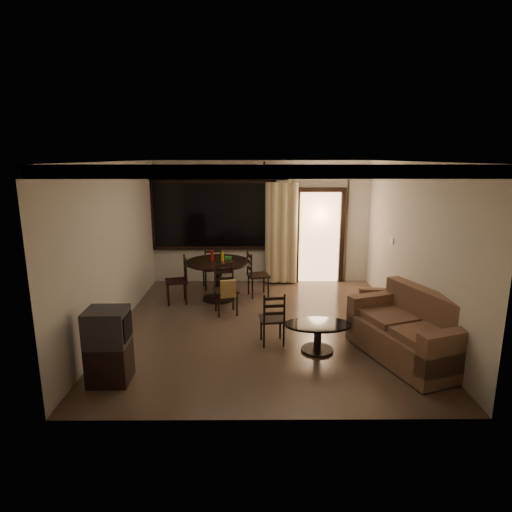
{
  "coord_description": "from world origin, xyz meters",
  "views": [
    {
      "loc": [
        -0.18,
        -6.99,
        2.87
      ],
      "look_at": [
        -0.13,
        0.2,
        1.2
      ],
      "focal_mm": 30.0,
      "sensor_mm": 36.0,
      "label": 1
    }
  ],
  "objects_px": {
    "dining_chair_south": "(226,298)",
    "tv_cabinet": "(109,346)",
    "dining_chair_north": "(212,276)",
    "dining_table": "(218,269)",
    "armchair": "(386,310)",
    "coffee_table": "(318,333)",
    "dining_chair_west": "(177,289)",
    "sofa": "(412,334)",
    "side_chair": "(272,328)",
    "dining_chair_east": "(258,283)"
  },
  "relations": [
    {
      "from": "dining_chair_south",
      "to": "tv_cabinet",
      "type": "relative_size",
      "value": 0.96
    },
    {
      "from": "dining_chair_north",
      "to": "tv_cabinet",
      "type": "distance_m",
      "value": 4.19
    },
    {
      "from": "dining_table",
      "to": "dining_chair_south",
      "type": "xyz_separation_m",
      "value": [
        0.21,
        -0.83,
        -0.33
      ]
    },
    {
      "from": "dining_chair_north",
      "to": "dining_chair_south",
      "type": "bearing_deg",
      "value": 90.0
    },
    {
      "from": "armchair",
      "to": "coffee_table",
      "type": "distance_m",
      "value": 1.59
    },
    {
      "from": "dining_chair_west",
      "to": "sofa",
      "type": "height_order",
      "value": "sofa"
    },
    {
      "from": "coffee_table",
      "to": "side_chair",
      "type": "bearing_deg",
      "value": 158.47
    },
    {
      "from": "dining_chair_east",
      "to": "coffee_table",
      "type": "relative_size",
      "value": 0.95
    },
    {
      "from": "dining_chair_east",
      "to": "armchair",
      "type": "height_order",
      "value": "dining_chair_east"
    },
    {
      "from": "tv_cabinet",
      "to": "side_chair",
      "type": "relative_size",
      "value": 1.15
    },
    {
      "from": "dining_chair_west",
      "to": "armchair",
      "type": "xyz_separation_m",
      "value": [
        3.81,
        -1.32,
        0.03
      ]
    },
    {
      "from": "dining_chair_west",
      "to": "side_chair",
      "type": "relative_size",
      "value": 1.1
    },
    {
      "from": "dining_chair_south",
      "to": "dining_chair_north",
      "type": "xyz_separation_m",
      "value": [
        -0.4,
        1.59,
        -0.02
      ]
    },
    {
      "from": "dining_chair_west",
      "to": "sofa",
      "type": "distance_m",
      "value": 4.55
    },
    {
      "from": "dining_chair_north",
      "to": "side_chair",
      "type": "height_order",
      "value": "dining_chair_north"
    },
    {
      "from": "dining_chair_east",
      "to": "side_chair",
      "type": "relative_size",
      "value": 1.1
    },
    {
      "from": "dining_table",
      "to": "tv_cabinet",
      "type": "xyz_separation_m",
      "value": [
        -1.15,
        -3.32,
        -0.14
      ]
    },
    {
      "from": "dining_chair_west",
      "to": "dining_chair_east",
      "type": "xyz_separation_m",
      "value": [
        1.62,
        0.41,
        0.0
      ]
    },
    {
      "from": "armchair",
      "to": "tv_cabinet",
      "type": "bearing_deg",
      "value": -149.98
    },
    {
      "from": "sofa",
      "to": "coffee_table",
      "type": "distance_m",
      "value": 1.35
    },
    {
      "from": "dining_chair_west",
      "to": "tv_cabinet",
      "type": "relative_size",
      "value": 0.96
    },
    {
      "from": "sofa",
      "to": "armchair",
      "type": "bearing_deg",
      "value": 71.01
    },
    {
      "from": "coffee_table",
      "to": "side_chair",
      "type": "distance_m",
      "value": 0.72
    },
    {
      "from": "dining_chair_south",
      "to": "side_chair",
      "type": "xyz_separation_m",
      "value": [
        0.81,
        -1.33,
        -0.05
      ]
    },
    {
      "from": "dining_chair_west",
      "to": "dining_chair_east",
      "type": "distance_m",
      "value": 1.67
    },
    {
      "from": "dining_chair_east",
      "to": "dining_chair_south",
      "type": "xyz_separation_m",
      "value": [
        -0.6,
        -1.04,
        0.02
      ]
    },
    {
      "from": "dining_chair_north",
      "to": "armchair",
      "type": "xyz_separation_m",
      "value": [
        3.19,
        -2.29,
        0.03
      ]
    },
    {
      "from": "dining_chair_east",
      "to": "dining_chair_north",
      "type": "relative_size",
      "value": 1.0
    },
    {
      "from": "dining_chair_west",
      "to": "tv_cabinet",
      "type": "bearing_deg",
      "value": -20.4
    },
    {
      "from": "dining_chair_west",
      "to": "dining_chair_south",
      "type": "height_order",
      "value": "same"
    },
    {
      "from": "dining_chair_south",
      "to": "armchair",
      "type": "xyz_separation_m",
      "value": [
        2.79,
        -0.69,
        0.01
      ]
    },
    {
      "from": "dining_chair_south",
      "to": "side_chair",
      "type": "relative_size",
      "value": 1.1
    },
    {
      "from": "side_chair",
      "to": "dining_chair_west",
      "type": "bearing_deg",
      "value": -53.75
    },
    {
      "from": "dining_chair_west",
      "to": "armchair",
      "type": "bearing_deg",
      "value": 56.67
    },
    {
      "from": "dining_chair_west",
      "to": "dining_chair_east",
      "type": "bearing_deg",
      "value": 90.0
    },
    {
      "from": "sofa",
      "to": "side_chair",
      "type": "relative_size",
      "value": 2.32
    },
    {
      "from": "dining_chair_east",
      "to": "sofa",
      "type": "bearing_deg",
      "value": -156.83
    },
    {
      "from": "sofa",
      "to": "armchair",
      "type": "relative_size",
      "value": 2.37
    },
    {
      "from": "dining_chair_west",
      "to": "sofa",
      "type": "bearing_deg",
      "value": 42.92
    },
    {
      "from": "dining_table",
      "to": "dining_chair_north",
      "type": "relative_size",
      "value": 1.36
    },
    {
      "from": "armchair",
      "to": "coffee_table",
      "type": "relative_size",
      "value": 0.84
    },
    {
      "from": "sofa",
      "to": "armchair",
      "type": "distance_m",
      "value": 1.15
    },
    {
      "from": "dining_table",
      "to": "dining_chair_north",
      "type": "bearing_deg",
      "value": 104.34
    },
    {
      "from": "dining_table",
      "to": "sofa",
      "type": "xyz_separation_m",
      "value": [
        3.01,
        -2.68,
        -0.26
      ]
    },
    {
      "from": "dining_chair_north",
      "to": "side_chair",
      "type": "distance_m",
      "value": 3.17
    },
    {
      "from": "dining_chair_south",
      "to": "coffee_table",
      "type": "distance_m",
      "value": 2.18
    },
    {
      "from": "dining_chair_south",
      "to": "sofa",
      "type": "xyz_separation_m",
      "value": [
        2.8,
        -1.84,
        0.08
      ]
    },
    {
      "from": "dining_chair_west",
      "to": "coffee_table",
      "type": "distance_m",
      "value": 3.34
    },
    {
      "from": "coffee_table",
      "to": "side_chair",
      "type": "xyz_separation_m",
      "value": [
        -0.67,
        0.26,
        -0.04
      ]
    },
    {
      "from": "dining_chair_east",
      "to": "dining_chair_south",
      "type": "bearing_deg",
      "value": 135.7
    }
  ]
}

